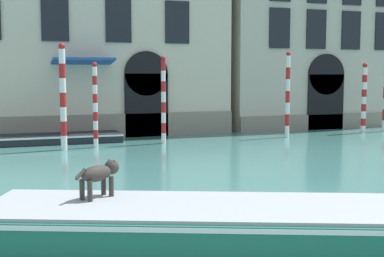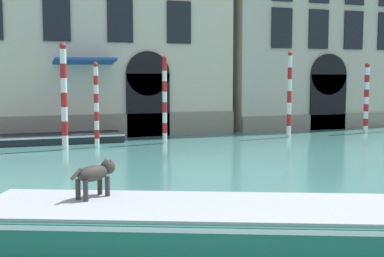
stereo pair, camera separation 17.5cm
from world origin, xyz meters
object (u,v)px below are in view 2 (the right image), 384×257
object	(u,v)px
boat_moored_near_palazzo	(59,138)
mooring_pole_5	(96,105)
boat_foreground	(215,223)
mooring_pole_4	(289,94)
mooring_pole_2	(165,100)
mooring_pole_1	(64,96)
dog_on_deck	(96,173)
mooring_pole_0	(366,98)

from	to	relation	value
boat_moored_near_palazzo	mooring_pole_5	world-z (taller)	mooring_pole_5
boat_moored_near_palazzo	boat_foreground	bearing A→B (deg)	-84.54
boat_moored_near_palazzo	mooring_pole_4	size ratio (longest dim) A/B	1.36
mooring_pole_2	mooring_pole_5	world-z (taller)	mooring_pole_2
mooring_pole_1	dog_on_deck	bearing A→B (deg)	-92.97
boat_foreground	mooring_pole_5	bearing A→B (deg)	112.46
mooring_pole_2	boat_moored_near_palazzo	bearing A→B (deg)	159.10
boat_foreground	dog_on_deck	world-z (taller)	dog_on_deck
boat_moored_near_palazzo	mooring_pole_1	world-z (taller)	mooring_pole_1
boat_foreground	mooring_pole_4	world-z (taller)	mooring_pole_4
mooring_pole_2	mooring_pole_5	distance (m)	3.02
dog_on_deck	mooring_pole_5	xyz separation A→B (m)	(1.92, 11.98, 0.61)
boat_foreground	mooring_pole_5	world-z (taller)	mooring_pole_5
boat_foreground	boat_moored_near_palazzo	distance (m)	15.31
mooring_pole_4	mooring_pole_5	world-z (taller)	mooring_pole_4
mooring_pole_4	mooring_pole_1	bearing A→B (deg)	-175.97
mooring_pole_2	mooring_pole_5	size ratio (longest dim) A/B	1.08
boat_moored_near_palazzo	mooring_pole_1	size ratio (longest dim) A/B	1.31
boat_foreground	mooring_pole_5	xyz separation A→B (m)	(0.01, 13.30, 1.39)
mooring_pole_0	mooring_pole_4	bearing A→B (deg)	-175.76
boat_moored_near_palazzo	mooring_pole_0	distance (m)	15.35
dog_on_deck	mooring_pole_2	world-z (taller)	mooring_pole_2
boat_foreground	dog_on_deck	size ratio (longest dim) A/B	9.68
mooring_pole_4	mooring_pole_2	bearing A→B (deg)	-178.12
boat_foreground	mooring_pole_2	xyz separation A→B (m)	(3.01, 13.58, 1.54)
dog_on_deck	mooring_pole_0	distance (m)	20.34
dog_on_deck	boat_moored_near_palazzo	xyz separation A→B (m)	(0.56, 13.93, -0.95)
mooring_pole_4	mooring_pole_5	bearing A→B (deg)	-176.98
mooring_pole_0	mooring_pole_5	bearing A→B (deg)	-176.57
dog_on_deck	mooring_pole_1	size ratio (longest dim) A/B	0.22
boat_moored_near_palazzo	mooring_pole_0	size ratio (longest dim) A/B	1.55
mooring_pole_0	mooring_pole_4	distance (m)	4.65
mooring_pole_2	mooring_pole_4	xyz separation A→B (m)	(6.23, 0.20, 0.14)
boat_foreground	boat_moored_near_palazzo	xyz separation A→B (m)	(-1.36, 15.25, -0.16)
mooring_pole_5	dog_on_deck	bearing A→B (deg)	-99.12
boat_foreground	mooring_pole_0	distance (m)	19.85
dog_on_deck	mooring_pole_4	world-z (taller)	mooring_pole_4
boat_foreground	mooring_pole_4	xyz separation A→B (m)	(9.24, 13.78, 1.68)
boat_foreground	mooring_pole_2	distance (m)	13.99
mooring_pole_4	mooring_pole_0	bearing A→B (deg)	4.24
boat_foreground	boat_moored_near_palazzo	bearing A→B (deg)	117.57
boat_foreground	mooring_pole_4	size ratio (longest dim) A/B	2.19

